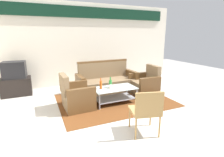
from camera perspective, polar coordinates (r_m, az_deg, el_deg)
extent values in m
plane|color=beige|center=(3.93, 7.46, -11.99)|extent=(14.00, 14.00, 0.00)
cube|color=silver|center=(6.35, -6.76, 11.17)|extent=(6.52, 0.12, 2.80)
cube|color=black|center=(6.30, -6.80, 20.90)|extent=(5.76, 0.08, 0.36)
cube|color=brown|center=(4.72, 0.83, -7.19)|extent=(2.92, 2.18, 0.01)
cube|color=#7F6647|center=(5.23, -1.52, -2.54)|extent=(1.62, 0.75, 0.42)
cube|color=#7F6647|center=(5.41, -2.94, 2.92)|extent=(1.60, 0.19, 0.48)
cube|color=brown|center=(5.59, 6.36, -0.47)|extent=(0.14, 0.70, 0.62)
cube|color=brown|center=(4.93, -10.47, -2.61)|extent=(0.14, 0.70, 0.62)
cube|color=brown|center=(5.36, -2.98, 5.75)|extent=(1.64, 0.15, 0.06)
cube|color=#7F6647|center=(4.27, -11.16, -6.91)|extent=(0.68, 0.62, 0.40)
cube|color=#7F6647|center=(4.08, -15.65, -1.90)|extent=(0.14, 0.60, 0.45)
cube|color=brown|center=(4.54, -12.29, -4.46)|extent=(0.66, 0.12, 0.58)
cube|color=brown|center=(3.94, -9.96, -7.29)|extent=(0.66, 0.12, 0.58)
cube|color=#7F6647|center=(5.23, 10.45, -2.91)|extent=(0.68, 0.62, 0.40)
cube|color=#7F6647|center=(5.29, 13.51, 1.89)|extent=(0.14, 0.60, 0.45)
cube|color=brown|center=(4.94, 12.52, -2.95)|extent=(0.66, 0.12, 0.58)
cube|color=brown|center=(5.47, 8.67, -1.08)|extent=(0.66, 0.12, 0.58)
cube|color=silver|center=(4.43, 0.87, -3.20)|extent=(1.10, 0.60, 0.02)
cube|color=#9E9EA5|center=(4.52, 0.85, -6.49)|extent=(1.00, 0.52, 0.02)
cylinder|color=#9E9EA5|center=(4.55, -6.39, -5.36)|extent=(0.04, 0.04, 0.40)
cylinder|color=#9E9EA5|center=(4.93, 5.00, -3.77)|extent=(0.04, 0.04, 0.40)
cylinder|color=#9E9EA5|center=(4.09, -4.18, -7.63)|extent=(0.04, 0.04, 0.40)
cylinder|color=#9E9EA5|center=(4.51, 8.18, -5.62)|extent=(0.04, 0.04, 0.40)
cylinder|color=#D85919|center=(4.33, -3.74, -2.15)|extent=(0.06, 0.06, 0.20)
cylinder|color=#D85919|center=(4.30, -3.77, -0.34)|extent=(0.02, 0.02, 0.09)
cylinder|color=#2D8C38|center=(4.43, -0.54, -1.78)|extent=(0.07, 0.07, 0.20)
cylinder|color=#2D8C38|center=(4.40, -0.55, -0.03)|extent=(0.03, 0.03, 0.08)
cylinder|color=silver|center=(4.33, -0.50, -2.81)|extent=(0.08, 0.08, 0.10)
cube|color=black|center=(5.78, -29.10, -2.35)|extent=(0.80, 0.50, 0.52)
cube|color=black|center=(5.67, -29.70, 2.50)|extent=(0.63, 0.48, 0.48)
cube|color=black|center=(5.89, -29.38, 2.92)|extent=(0.51, 0.04, 0.36)
cube|color=#AD844C|center=(3.17, 10.68, -10.46)|extent=(0.59, 0.59, 0.04)
cube|color=#AD844C|center=(2.89, 12.33, -8.26)|extent=(0.47, 0.16, 0.40)
cylinder|color=#AD844C|center=(3.38, 5.87, -12.57)|extent=(0.03, 0.03, 0.42)
cylinder|color=#AD844C|center=(3.50, 12.68, -11.85)|extent=(0.03, 0.03, 0.42)
cylinder|color=#AD844C|center=(3.03, 7.95, -16.07)|extent=(0.03, 0.03, 0.42)
cylinder|color=#AD844C|center=(3.16, 15.52, -15.06)|extent=(0.03, 0.03, 0.42)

